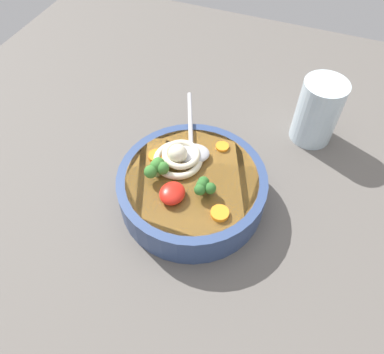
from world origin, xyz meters
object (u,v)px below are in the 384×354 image
(noodle_pile, at_px, (179,157))
(soup_spoon, at_px, (191,147))
(drinking_glass, at_px, (318,111))
(soup_bowl, at_px, (192,188))

(noodle_pile, relative_size, soup_spoon, 0.52)
(soup_spoon, bearing_deg, drinking_glass, -69.18)
(soup_bowl, xyz_separation_m, drinking_glass, (0.22, -0.16, 0.03))
(soup_spoon, height_order, drinking_glass, drinking_glass)
(soup_bowl, relative_size, noodle_pile, 2.72)
(soup_spoon, relative_size, drinking_glass, 1.37)
(noodle_pile, bearing_deg, soup_spoon, -18.87)
(soup_bowl, xyz_separation_m, soup_spoon, (0.05, 0.02, 0.04))
(soup_bowl, bearing_deg, soup_spoon, 22.75)
(soup_bowl, height_order, soup_spoon, soup_spoon)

